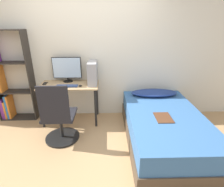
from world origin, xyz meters
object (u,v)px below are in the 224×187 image
at_px(bed, 164,127).
at_px(pc_tower, 93,73).
at_px(monitor, 67,69).
at_px(office_chair, 59,120).
at_px(bookshelf, 6,81).
at_px(keyboard, 67,86).

height_order(bed, pc_tower, pc_tower).
xyz_separation_m(monitor, pc_tower, (0.50, -0.13, -0.05)).
bearing_deg(office_chair, bookshelf, 145.55).
bearing_deg(monitor, bookshelf, -178.47).
relative_size(monitor, keyboard, 1.42).
bearing_deg(office_chair, pc_tower, 54.18).
bearing_deg(pc_tower, bookshelf, 176.52).
relative_size(monitor, pc_tower, 1.26).
distance_m(bookshelf, monitor, 1.21).
bearing_deg(bed, pc_tower, 147.58).
bearing_deg(monitor, keyboard, -82.30).
bearing_deg(bookshelf, keyboard, -11.85).
distance_m(bookshelf, keyboard, 1.26).
distance_m(monitor, pc_tower, 0.52).
distance_m(bed, monitor, 2.07).
bearing_deg(monitor, pc_tower, -15.03).
bearing_deg(bed, bookshelf, 163.40).
bearing_deg(bookshelf, pc_tower, -3.48).
height_order(bed, keyboard, keyboard).
bearing_deg(office_chair, bed, -1.64).
height_order(keyboard, pc_tower, pc_tower).
xyz_separation_m(office_chair, bed, (1.70, -0.05, -0.13)).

